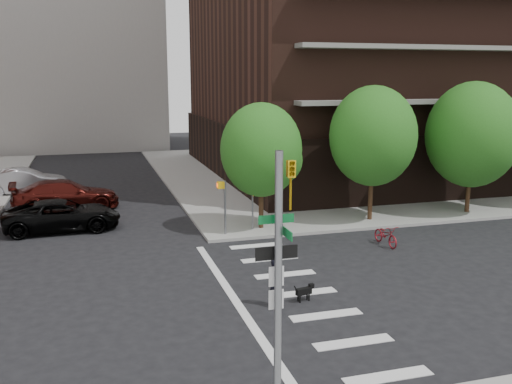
{
  "coord_description": "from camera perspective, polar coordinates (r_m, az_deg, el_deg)",
  "views": [
    {
      "loc": [
        -4.01,
        -17.86,
        7.55
      ],
      "look_at": [
        3.0,
        6.0,
        2.5
      ],
      "focal_mm": 40.0,
      "sensor_mm": 36.0,
      "label": 1
    }
  ],
  "objects": [
    {
      "name": "parked_car_silver",
      "position": [
        39.9,
        -22.16,
        0.97
      ],
      "size": [
        1.87,
        5.24,
        1.72
      ],
      "primitive_type": "imported",
      "rotation": [
        0.0,
        0.0,
        1.56
      ],
      "color": "#A9AAB1",
      "rests_on": "ground"
    },
    {
      "name": "traffic_signal",
      "position": [
        11.98,
        2.34,
        -12.42
      ],
      "size": [
        0.9,
        0.75,
        6.0
      ],
      "color": "slate",
      "rests_on": "sidewalk_s"
    },
    {
      "name": "pedestrian_signal",
      "position": [
        27.15,
        -2.53,
        -0.64
      ],
      "size": [
        2.18,
        0.67,
        2.6
      ],
      "color": "slate",
      "rests_on": "sidewalk_ne"
    },
    {
      "name": "tree_b",
      "position": [
        30.01,
        11.61,
        5.5
      ],
      "size": [
        4.5,
        4.5,
        6.65
      ],
      "color": "#301E11",
      "rests_on": "sidewalk_ne"
    },
    {
      "name": "dog",
      "position": [
        19.82,
        4.89,
        -9.83
      ],
      "size": [
        0.69,
        0.3,
        0.57
      ],
      "rotation": [
        0.0,
        0.0,
        0.21
      ],
      "color": "black",
      "rests_on": "ground"
    },
    {
      "name": "crosswalk",
      "position": [
        20.36,
        2.66,
        -10.28
      ],
      "size": [
        3.85,
        13.0,
        0.01
      ],
      "color": "silver",
      "rests_on": "ground"
    },
    {
      "name": "sidewalk_ne",
      "position": [
        48.66,
        14.11,
        2.29
      ],
      "size": [
        39.0,
        33.0,
        0.15
      ],
      "primitive_type": "cube",
      "color": "gray",
      "rests_on": "ground"
    },
    {
      "name": "ground",
      "position": [
        19.8,
        -3.5,
        -10.96
      ],
      "size": [
        120.0,
        120.0,
        0.0
      ],
      "primitive_type": "plane",
      "color": "black",
      "rests_on": "ground"
    },
    {
      "name": "tree_c",
      "position": [
        33.24,
        20.83,
        5.38
      ],
      "size": [
        5.0,
        5.0,
        6.8
      ],
      "color": "#301E11",
      "rests_on": "sidewalk_ne"
    },
    {
      "name": "parked_car_black",
      "position": [
        29.93,
        -18.8,
        -2.22
      ],
      "size": [
        2.71,
        5.66,
        1.56
      ],
      "primitive_type": "imported",
      "rotation": [
        0.0,
        0.0,
        1.59
      ],
      "color": "black",
      "rests_on": "ground"
    },
    {
      "name": "dog_walker",
      "position": [
        19.19,
        1.99,
        -8.99
      ],
      "size": [
        0.7,
        0.55,
        1.68
      ],
      "primitive_type": "imported",
      "rotation": [
        0.0,
        0.0,
        1.83
      ],
      "color": "black",
      "rests_on": "ground"
    },
    {
      "name": "tree_a",
      "position": [
        27.77,
        0.53,
        4.23
      ],
      "size": [
        4.0,
        4.0,
        5.9
      ],
      "color": "#301E11",
      "rests_on": "sidewalk_ne"
    },
    {
      "name": "parked_car_maroon",
      "position": [
        34.58,
        -18.52,
        -0.27
      ],
      "size": [
        2.94,
        6.15,
        1.73
      ],
      "primitive_type": "imported",
      "rotation": [
        0.0,
        0.0,
        1.66
      ],
      "color": "#3F0F0B",
      "rests_on": "ground"
    },
    {
      "name": "scooter",
      "position": [
        26.63,
        12.85,
        -4.21
      ],
      "size": [
        0.73,
        1.86,
        0.96
      ],
      "primitive_type": "imported",
      "rotation": [
        0.0,
        0.0,
        0.05
      ],
      "color": "maroon",
      "rests_on": "ground"
    }
  ]
}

